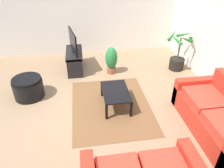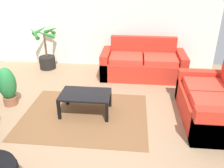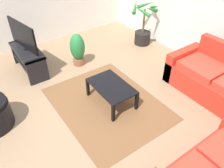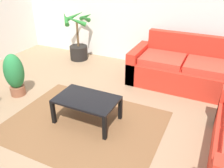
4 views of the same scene
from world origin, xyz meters
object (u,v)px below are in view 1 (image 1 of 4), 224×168
at_px(potted_plant_small, 111,60).
at_px(ottoman, 28,88).
at_px(tv_stand, 75,58).
at_px(couch_main, 218,118).
at_px(tv, 73,41).
at_px(coffee_table, 116,93).
at_px(potted_palm, 178,56).

relative_size(potted_plant_small, ottoman, 1.11).
height_order(tv_stand, ottoman, tv_stand).
relative_size(couch_main, tv, 2.01).
bearing_deg(couch_main, ottoman, -114.60).
height_order(coffee_table, potted_plant_small, potted_plant_small).
xyz_separation_m(couch_main, tv_stand, (-2.92, -2.62, 0.05)).
relative_size(tv_stand, potted_palm, 0.99).
distance_m(coffee_table, potted_palm, 2.49).
distance_m(couch_main, tv, 3.96).
bearing_deg(ottoman, coffee_table, 71.35).
xyz_separation_m(tv, potted_palm, (0.44, 2.88, -0.44)).
xyz_separation_m(tv_stand, coffee_table, (1.88, 0.86, -0.01)).
xyz_separation_m(tv_stand, tv, (-0.00, 0.00, 0.50)).
distance_m(tv, potted_plant_small, 1.15).
bearing_deg(coffee_table, potted_plant_small, 174.75).
xyz_separation_m(tv, ottoman, (1.22, -1.08, -0.61)).
bearing_deg(coffee_table, couch_main, 59.44).
bearing_deg(couch_main, potted_palm, 173.88).
bearing_deg(tv, tv_stand, -79.62).
bearing_deg(couch_main, tv, -138.09).
distance_m(potted_plant_small, ottoman, 2.25).
distance_m(tv, coffee_table, 2.13).
relative_size(tv_stand, ottoman, 1.62).
xyz_separation_m(coffee_table, potted_plant_small, (-1.50, 0.14, 0.06)).
bearing_deg(ottoman, potted_palm, 101.15).
distance_m(couch_main, ottoman, 4.07).
bearing_deg(couch_main, potted_plant_small, -147.44).
bearing_deg(potted_palm, coffee_table, -54.72).
bearing_deg(potted_plant_small, potted_palm, 87.93).
distance_m(tv_stand, coffee_table, 2.06).
xyz_separation_m(tv, potted_plant_small, (0.37, 0.99, -0.45)).
xyz_separation_m(couch_main, potted_palm, (-2.48, 0.27, 0.11)).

